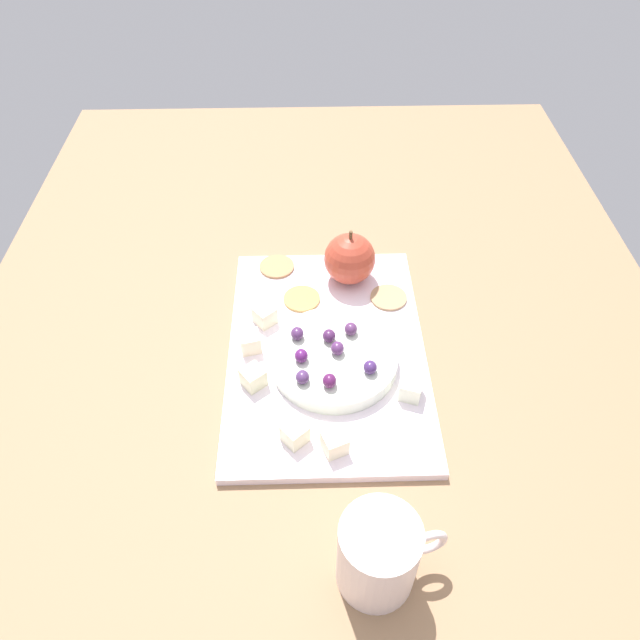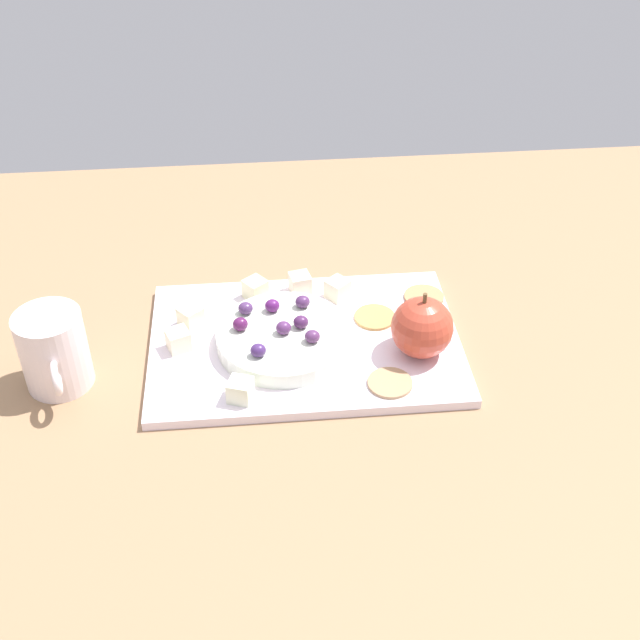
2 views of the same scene
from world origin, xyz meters
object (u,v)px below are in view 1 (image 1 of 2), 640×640
object	(u,v)px
serving_dish	(334,356)
grape_5	(330,381)
cheese_cube_2	(411,389)
grape_7	(302,377)
grape_0	(370,367)
grape_2	(329,336)
cracker_1	(302,299)
cheese_cube_1	(265,315)
grape_3	(337,348)
grape_4	(351,329)
cheese_cube_0	(253,377)
grape_1	(301,356)
grape_6	(297,333)
cheese_cube_5	(250,342)
platter	(327,351)
cheese_cube_4	(295,433)
cracker_2	(277,267)
cup	(379,555)
cheese_cube_3	(335,443)
cracker_0	(389,298)

from	to	relation	value
serving_dish	grape_5	world-z (taller)	grape_5
cheese_cube_2	grape_7	xyz separation A→B (cm)	(0.96, 13.35, 1.57)
grape_0	grape_2	xyz separation A→B (cm)	(5.39, 4.92, -0.00)
grape_0	cracker_1	bearing A→B (deg)	29.23
cheese_cube_1	cheese_cube_2	world-z (taller)	same
grape_2	grape_3	world-z (taller)	same
cheese_cube_1	grape_4	size ratio (longest dim) A/B	1.40
grape_7	grape_0	bearing A→B (deg)	-81.22
serving_dish	grape_7	bearing A→B (deg)	139.89
cheese_cube_2	grape_3	size ratio (longest dim) A/B	1.40
grape_0	grape_4	bearing A→B (deg)	16.94
cheese_cube_0	grape_1	size ratio (longest dim) A/B	1.40
cheese_cube_1	grape_6	bearing A→B (deg)	-137.60
cheese_cube_5	grape_5	world-z (taller)	grape_5
platter	cheese_cube_1	world-z (taller)	cheese_cube_1
serving_dish	grape_1	distance (cm)	4.86
cheese_cube_0	cheese_cube_4	distance (cm)	9.87
platter	cracker_1	world-z (taller)	cracker_1
grape_0	grape_3	distance (cm)	5.08
cheese_cube_2	grape_7	world-z (taller)	grape_7
serving_dish	grape_6	size ratio (longest dim) A/B	8.85
cheese_cube_0	grape_1	xyz separation A→B (cm)	(2.01, -6.09, 1.62)
grape_4	grape_6	distance (cm)	7.09
cheese_cube_0	cracker_1	bearing A→B (deg)	-22.12
platter	cheese_cube_1	bearing A→B (deg)	59.30
cracker_2	grape_3	size ratio (longest dim) A/B	2.82
grape_1	cracker_1	bearing A→B (deg)	-0.27
grape_4	cup	distance (cm)	30.12
cracker_2	grape_6	distance (cm)	16.95
platter	cheese_cube_0	distance (cm)	11.28
grape_4	grape_6	size ratio (longest dim) A/B	1.00
cheese_cube_4	grape_5	distance (cm)	7.77
cheese_cube_1	grape_5	distance (cm)	15.51
cheese_cube_4	grape_1	size ratio (longest dim) A/B	1.40
serving_dish	cup	xyz separation A→B (cm)	(-27.10, -3.07, 2.61)
grape_2	grape_6	xyz separation A→B (cm)	(0.52, 4.14, -0.01)
grape_2	grape_4	bearing A→B (deg)	-68.40
grape_5	cheese_cube_3	bearing A→B (deg)	-177.53
grape_2	cup	xyz separation A→B (cm)	(-28.95, -3.66, 0.75)
cracker_2	grape_0	bearing A→B (deg)	-151.22
cheese_cube_2	grape_1	world-z (taller)	grape_1
cheese_cube_1	cheese_cube_3	world-z (taller)	same
cheese_cube_1	cracker_1	xyz separation A→B (cm)	(4.29, -5.11, -1.11)
grape_1	grape_2	xyz separation A→B (cm)	(3.33, -3.63, -0.03)
serving_dish	grape_7	size ratio (longest dim) A/B	8.85
cracker_1	grape_6	distance (cm)	9.66
cheese_cube_3	cheese_cube_2	bearing A→B (deg)	-52.69
cheese_cube_2	cracker_0	size ratio (longest dim) A/B	0.50
cheese_cube_4	grape_7	distance (cm)	7.25
serving_dish	cheese_cube_4	bearing A→B (deg)	156.95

